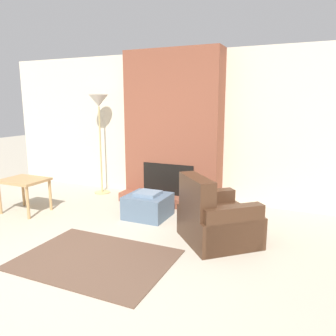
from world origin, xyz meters
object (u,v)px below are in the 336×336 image
armchair (214,221)px  floor_lamp_left (99,108)px  side_table (24,184)px  ottoman (148,205)px

armchair → floor_lamp_left: size_ratio=0.64×
side_table → floor_lamp_left: (0.45, 1.44, 1.16)m
armchair → ottoman: bearing=26.5°
ottoman → armchair: 1.27m
ottoman → side_table: bearing=-163.0°
ottoman → side_table: 2.01m
armchair → side_table: size_ratio=1.76×
armchair → side_table: armchair is taller
armchair → floor_lamp_left: 3.24m
armchair → side_table: 3.08m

